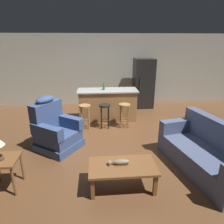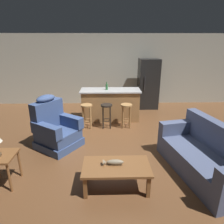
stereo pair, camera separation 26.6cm
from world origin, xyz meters
name	(u,v)px [view 1 (the left image)]	position (x,y,z in m)	size (l,w,h in m)	color
ground_plane	(111,139)	(0.00, 0.00, 0.00)	(12.00, 12.00, 0.00)	brown
back_wall	(104,70)	(0.00, 3.12, 1.30)	(12.00, 0.05, 2.60)	#B2B2A3
coffee_table	(122,168)	(0.04, -1.77, 0.36)	(1.10, 0.60, 0.42)	brown
fish_figurine	(119,162)	(-0.01, -1.75, 0.46)	(0.34, 0.10, 0.10)	#4C3823
couch	(207,153)	(1.68, -1.42, 0.34)	(1.21, 2.03, 0.94)	#4C5675
recliner_near_lamp	(55,131)	(-1.29, -0.33, 0.42)	(1.17, 1.17, 1.20)	#384C7A
end_table	(3,164)	(-1.87, -1.64, 0.46)	(0.48, 0.48, 0.56)	brown
kitchen_island	(108,105)	(0.00, 1.35, 0.48)	(1.80, 0.70, 0.95)	#9E7042
bar_stool_left	(85,112)	(-0.67, 0.72, 0.47)	(0.32, 0.32, 0.68)	#A87A47
bar_stool_middle	(105,112)	(-0.12, 0.72, 0.47)	(0.32, 0.32, 0.68)	black
bar_stool_right	(124,111)	(0.43, 0.72, 0.47)	(0.32, 0.32, 0.68)	#A87A47
refrigerator	(143,83)	(1.38, 2.55, 0.88)	(0.70, 0.69, 1.76)	black
bottle_tall_green	(104,87)	(-0.11, 1.36, 1.04)	(0.07, 0.07, 0.24)	#2D6B38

